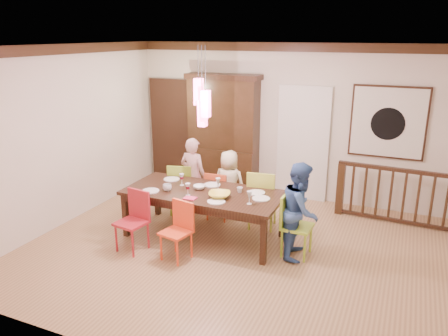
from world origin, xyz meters
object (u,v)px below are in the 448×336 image
at_px(person_far_left, 193,176).
at_px(dining_table, 204,196).
at_px(person_far_mid, 229,184).
at_px(person_end_right, 300,210).
at_px(chair_end_right, 297,222).
at_px(china_hutch, 223,134).
at_px(balustrade, 397,195).
at_px(chair_far_left, 182,185).

bearing_deg(person_far_left, dining_table, 131.29).
relative_size(person_far_mid, person_end_right, 0.85).
relative_size(chair_end_right, person_far_left, 0.67).
distance_m(dining_table, china_hutch, 2.20).
bearing_deg(person_far_mid, chair_end_right, 146.08).
relative_size(balustrade, person_far_mid, 1.69).
height_order(chair_far_left, china_hutch, china_hutch).
bearing_deg(balustrade, chair_end_right, -122.33).
height_order(chair_far_left, person_far_mid, person_far_mid).
relative_size(chair_far_left, person_far_mid, 0.78).
bearing_deg(chair_far_left, person_far_left, -156.26).
bearing_deg(person_far_mid, person_far_left, 4.98).
bearing_deg(person_far_left, chair_end_right, 163.08).
bearing_deg(dining_table, person_far_mid, 86.64).
distance_m(person_far_mid, person_end_right, 1.72).
relative_size(balustrade, person_far_left, 1.47).
xyz_separation_m(dining_table, person_far_left, (-0.60, 0.82, -0.00)).
bearing_deg(person_end_right, balustrade, -40.47).
bearing_deg(balustrade, china_hutch, 177.15).
height_order(dining_table, chair_end_right, chair_end_right).
height_order(dining_table, person_end_right, person_end_right).
xyz_separation_m(chair_far_left, person_far_mid, (0.81, 0.20, 0.06)).
height_order(person_far_left, person_end_right, person_end_right).
distance_m(china_hutch, person_far_mid, 1.45).
bearing_deg(balustrade, dining_table, -144.49).
distance_m(dining_table, chair_far_left, 1.04).
relative_size(person_far_left, person_end_right, 0.98).
xyz_separation_m(dining_table, balustrade, (2.72, 1.72, -0.18)).
bearing_deg(person_end_right, chair_end_right, 104.33).
xyz_separation_m(chair_far_left, person_far_left, (0.16, 0.13, 0.15)).
bearing_deg(china_hutch, chair_far_left, -97.83).
bearing_deg(china_hutch, balustrade, -6.01).
bearing_deg(person_far_left, person_end_right, 163.63).
relative_size(chair_end_right, china_hutch, 0.39).
height_order(chair_far_left, chair_end_right, chair_far_left).
height_order(china_hutch, person_end_right, china_hutch).
bearing_deg(person_far_mid, balustrade, -164.12).
bearing_deg(person_end_right, dining_table, 84.21).
height_order(dining_table, person_far_left, person_far_left).
bearing_deg(person_end_right, person_far_left, 63.12).
bearing_deg(person_far_mid, chair_far_left, 12.41).
height_order(balustrade, person_far_left, person_far_left).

